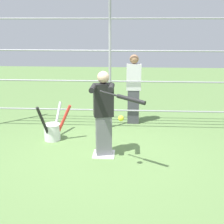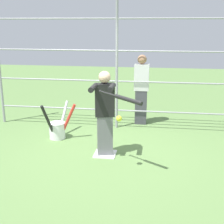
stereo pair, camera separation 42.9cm
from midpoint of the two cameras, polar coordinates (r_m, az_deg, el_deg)
ground_plane at (r=5.91m, az=0.82°, el=-7.80°), size 24.00×24.00×0.00m
home_plate at (r=5.90m, az=0.82°, el=-7.71°), size 0.40×0.40×0.02m
fence_backstop at (r=7.06m, az=2.64°, el=8.36°), size 5.71×0.06×2.90m
batter at (r=5.60m, az=0.83°, el=0.12°), size 0.40×0.59×1.57m
baseball_bat_swinging at (r=4.82m, az=4.87°, el=2.42°), size 0.75×0.48×0.13m
softball_in_flight at (r=4.98m, az=3.76°, el=-1.23°), size 0.10×0.10×0.10m
bat_bucket at (r=6.70m, az=-8.11°, el=-3.03°), size 0.63×1.04×0.82m
bystander_behind_fence at (r=7.49m, az=7.03°, el=4.23°), size 0.35×0.21×1.68m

